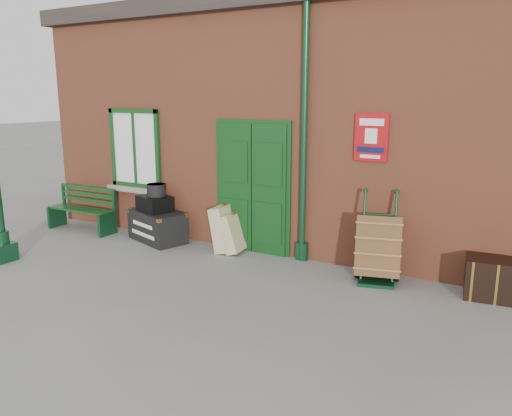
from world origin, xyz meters
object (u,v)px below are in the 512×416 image
Objects in this scene: bench at (83,208)px; dark_trunk at (496,279)px; houdini_trunk at (158,226)px; porter_trolley at (378,247)px.

bench is 1.94× the size of dark_trunk.
porter_trolley is (4.13, -0.00, 0.22)m from houdini_trunk.
dark_trunk is at bearing 0.94° from bench.
dark_trunk is at bearing 19.88° from houdini_trunk.
houdini_trunk is 4.13m from porter_trolley.
dark_trunk is (5.68, 0.11, -0.01)m from houdini_trunk.
bench reaches higher than dark_trunk.
bench reaches higher than houdini_trunk.
porter_trolley is 1.58m from dark_trunk.
houdini_trunk reaches higher than dark_trunk.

